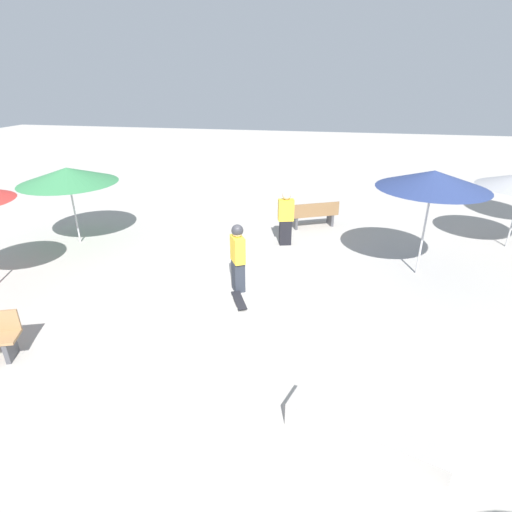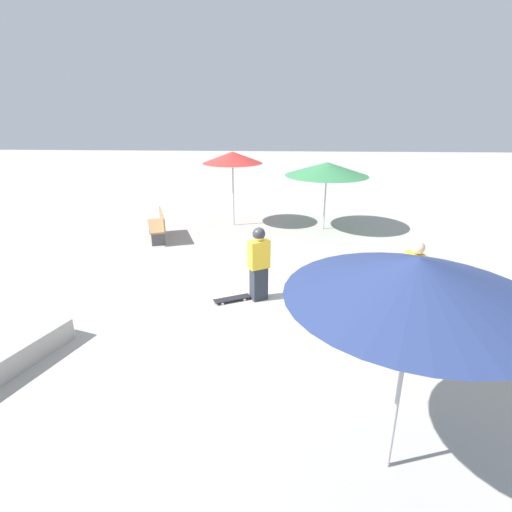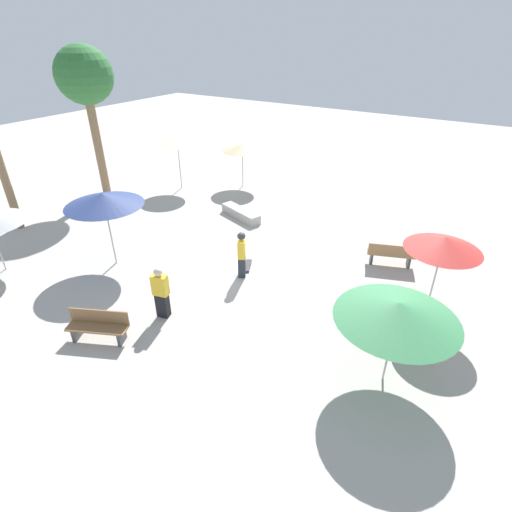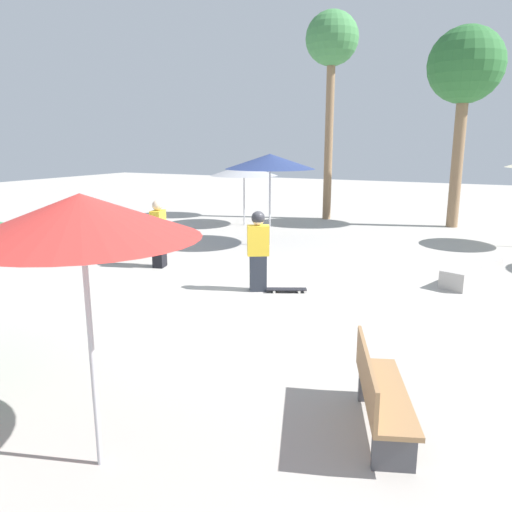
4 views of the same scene
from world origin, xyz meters
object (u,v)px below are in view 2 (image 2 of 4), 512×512
(shade_umbrella_red, at_px, (233,157))
(shade_umbrella_green, at_px, (327,169))
(skater_main, at_px, (259,261))
(skateboard, at_px, (232,299))
(bystander_watching, at_px, (413,281))
(shade_umbrella_navy, at_px, (416,278))
(concrete_ledge, at_px, (10,358))
(bench_near, at_px, (158,226))

(shade_umbrella_red, bearing_deg, shade_umbrella_green, 174.35)
(skater_main, relative_size, skateboard, 1.99)
(skater_main, height_order, bystander_watching, skater_main)
(bystander_watching, bearing_deg, shade_umbrella_red, -162.30)
(shade_umbrella_navy, xyz_separation_m, bystander_watching, (-1.28, -3.50, -1.59))
(shade_umbrella_red, bearing_deg, shade_umbrella_navy, 105.90)
(skateboard, relative_size, concrete_ledge, 0.37)
(skater_main, distance_m, skateboard, 1.00)
(skateboard, distance_m, bystander_watching, 3.65)
(skater_main, xyz_separation_m, shade_umbrella_green, (-1.96, -5.34, 1.14))
(skater_main, relative_size, shade_umbrella_green, 0.60)
(skater_main, xyz_separation_m, skateboard, (0.56, 0.14, -0.81))
(bench_near, height_order, bystander_watching, bystander_watching)
(concrete_ledge, xyz_separation_m, shade_umbrella_red, (-2.70, -8.29, 2.13))
(bench_near, relative_size, shade_umbrella_green, 0.61)
(bench_near, bearing_deg, shade_umbrella_red, -72.72)
(skateboard, xyz_separation_m, shade_umbrella_green, (-2.52, -5.48, 1.95))
(concrete_ledge, bearing_deg, skateboard, -142.49)
(skater_main, height_order, shade_umbrella_green, shade_umbrella_green)
(shade_umbrella_red, height_order, shade_umbrella_green, shade_umbrella_red)
(concrete_ledge, bearing_deg, shade_umbrella_red, -108.04)
(shade_umbrella_green, bearing_deg, shade_umbrella_red, -5.65)
(skater_main, xyz_separation_m, bystander_watching, (-2.97, 0.71, -0.07))
(skateboard, height_order, shade_umbrella_red, shade_umbrella_red)
(skateboard, height_order, concrete_ledge, concrete_ledge)
(shade_umbrella_green, height_order, bystander_watching, shade_umbrella_green)
(skateboard, height_order, bystander_watching, bystander_watching)
(skater_main, relative_size, shade_umbrella_navy, 0.62)
(skateboard, distance_m, bench_near, 4.96)
(concrete_ledge, bearing_deg, shade_umbrella_green, -125.91)
(bench_near, xyz_separation_m, shade_umbrella_red, (-2.18, -1.68, 1.89))
(bench_near, distance_m, shade_umbrella_green, 5.67)
(shade_umbrella_red, xyz_separation_m, shade_umbrella_green, (-3.08, 0.31, -0.31))
(shade_umbrella_navy, height_order, shade_umbrella_green, shade_umbrella_navy)
(shade_umbrella_navy, xyz_separation_m, shade_umbrella_red, (2.81, -9.86, -0.07))
(shade_umbrella_red, height_order, bystander_watching, shade_umbrella_red)
(shade_umbrella_navy, xyz_separation_m, shade_umbrella_green, (-0.27, -9.56, -0.38))
(skater_main, xyz_separation_m, shade_umbrella_red, (1.12, -5.65, 1.45))
(concrete_ledge, xyz_separation_m, bench_near, (-0.52, -6.62, 0.23))
(bench_near, height_order, shade_umbrella_green, shade_umbrella_green)
(bench_near, distance_m, shade_umbrella_navy, 9.79)
(skater_main, bearing_deg, shade_umbrella_navy, 81.71)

